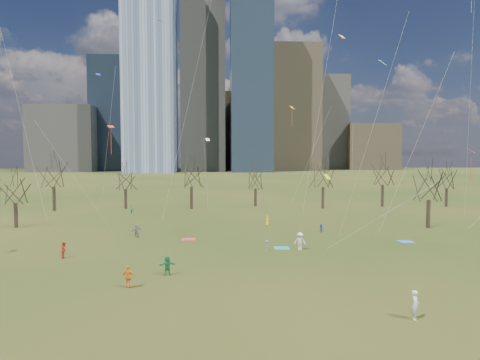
{
  "coord_description": "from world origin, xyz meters",
  "views": [
    {
      "loc": [
        -3.27,
        -37.7,
        10.15
      ],
      "look_at": [
        0.0,
        12.0,
        7.0
      ],
      "focal_mm": 32.0,
      "sensor_mm": 36.0,
      "label": 1
    }
  ],
  "objects": [
    {
      "name": "person_11",
      "position": [
        -12.35,
        13.96,
        0.81
      ],
      "size": [
        1.53,
        1.18,
        1.62
      ],
      "primitive_type": "imported",
      "rotation": [
        0.0,
        0.0,
        0.54
      ],
      "color": "slate",
      "rests_on": "ground"
    },
    {
      "name": "downtown_skyline",
      "position": [
        -2.43,
        210.64,
        39.01
      ],
      "size": [
        212.5,
        78.0,
        118.0
      ],
      "color": "slate",
      "rests_on": "ground"
    },
    {
      "name": "person_2",
      "position": [
        -17.55,
        4.11,
        0.79
      ],
      "size": [
        0.66,
        0.82,
        1.58
      ],
      "primitive_type": "imported",
      "rotation": [
        0.0,
        0.0,
        1.65
      ],
      "color": "red",
      "rests_on": "ground"
    },
    {
      "name": "kites_airborne",
      "position": [
        2.24,
        15.15,
        14.99
      ],
      "size": [
        67.43,
        44.9,
        34.68
      ],
      "color": "red",
      "rests_on": "ground"
    },
    {
      "name": "blanket_crimson",
      "position": [
        -6.07,
        12.3,
        0.01
      ],
      "size": [
        1.6,
        1.5,
        0.03
      ],
      "primitive_type": "cube",
      "color": "red",
      "rests_on": "ground"
    },
    {
      "name": "bare_tree_row",
      "position": [
        -0.09,
        37.22,
        6.12
      ],
      "size": [
        113.04,
        29.8,
        9.5
      ],
      "color": "black",
      "rests_on": "ground"
    },
    {
      "name": "person_9",
      "position": [
        5.91,
        6.05,
        0.92
      ],
      "size": [
        1.32,
        0.95,
        1.84
      ],
      "primitive_type": "imported",
      "rotation": [
        0.0,
        0.0,
        6.04
      ],
      "color": "silver",
      "rests_on": "ground"
    },
    {
      "name": "person_1",
      "position": [
        9.08,
        -12.95,
        0.9
      ],
      "size": [
        0.69,
        0.78,
        1.8
      ],
      "primitive_type": "imported",
      "rotation": [
        0.0,
        0.0,
        1.08
      ],
      "color": "silver",
      "rests_on": "ground"
    },
    {
      "name": "person_5",
      "position": [
        -7.0,
        -2.43,
        0.81
      ],
      "size": [
        1.57,
        0.76,
        1.63
      ],
      "primitive_type": "imported",
      "rotation": [
        0.0,
        0.0,
        3.34
      ],
      "color": "#1C7E41",
      "rests_on": "ground"
    },
    {
      "name": "blanket_teal",
      "position": [
        4.14,
        6.98,
        0.01
      ],
      "size": [
        1.6,
        1.5,
        0.03
      ],
      "primitive_type": "cube",
      "color": "teal",
      "rests_on": "ground"
    },
    {
      "name": "ground",
      "position": [
        0.0,
        0.0,
        0.0
      ],
      "size": [
        500.0,
        500.0,
        0.0
      ],
      "primitive_type": "plane",
      "color": "black",
      "rests_on": "ground"
    },
    {
      "name": "person_3",
      "position": [
        2.38,
        5.72,
        0.58
      ],
      "size": [
        0.64,
        0.84,
        1.15
      ],
      "primitive_type": "imported",
      "rotation": [
        0.0,
        0.0,
        1.88
      ],
      "color": "slate",
      "rests_on": "ground"
    },
    {
      "name": "person_12",
      "position": [
        4.37,
        20.96,
        0.71
      ],
      "size": [
        0.61,
        0.79,
        1.43
      ],
      "primitive_type": "imported",
      "rotation": [
        0.0,
        0.0,
        1.81
      ],
      "color": "gold",
      "rests_on": "ground"
    },
    {
      "name": "person_4",
      "position": [
        -9.56,
        -5.68,
        0.86
      ],
      "size": [
        1.08,
        0.65,
        1.72
      ],
      "primitive_type": "imported",
      "rotation": [
        0.0,
        0.0,
        2.9
      ],
      "color": "orange",
      "rests_on": "ground"
    },
    {
      "name": "blanket_navy",
      "position": [
        18.9,
        9.37,
        0.01
      ],
      "size": [
        1.6,
        1.5,
        0.03
      ],
      "primitive_type": "cube",
      "color": "blue",
      "rests_on": "ground"
    },
    {
      "name": "person_13",
      "position": [
        -16.67,
        34.13,
        0.82
      ],
      "size": [
        0.65,
        0.71,
        1.63
      ],
      "primitive_type": "imported",
      "rotation": [
        0.0,
        0.0,
        2.14
      ],
      "color": "#186D49",
      "rests_on": "ground"
    },
    {
      "name": "person_8",
      "position": [
        10.52,
        15.18,
        0.58
      ],
      "size": [
        0.63,
        0.69,
        1.15
      ],
      "primitive_type": "imported",
      "rotation": [
        0.0,
        0.0,
        5.14
      ],
      "color": "#224595",
      "rests_on": "ground"
    }
  ]
}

